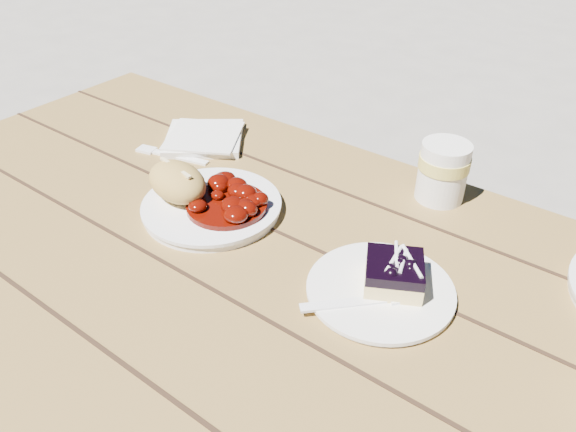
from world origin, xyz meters
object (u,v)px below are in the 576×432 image
Objects in this scene: bread_roll at (177,182)px; blueberry_cake at (394,273)px; picnic_table at (392,418)px; main_plate at (212,207)px; second_cup at (443,172)px; dessert_plate at (380,291)px.

blueberry_cake is at bearing 4.10° from bread_roll.
picnic_table is 8.89× the size of main_plate.
main_plate is at bearing 153.16° from blueberry_cake.
main_plate is 2.20× the size of second_cup.
second_cup reaches higher than dessert_plate.
bread_roll reaches higher than picnic_table.
blueberry_cake reaches higher than picnic_table.
picnic_table is 0.43m from main_plate.
blueberry_cake is 1.01× the size of second_cup.
dessert_plate is (0.38, 0.01, -0.04)m from bread_roll.
second_cup is at bearing 98.25° from dessert_plate.
dessert_plate is 0.03m from blueberry_cake.
second_cup is at bearing 108.18° from picnic_table.
dessert_plate is at bearing -151.87° from blueberry_cake.
main_plate is at bearing 19.98° from bread_roll.
bread_roll is (-0.06, -0.02, 0.04)m from main_plate.
second_cup is (-0.04, 0.27, 0.05)m from dessert_plate.
bread_roll reaches higher than dessert_plate.
bread_roll reaches higher than blueberry_cake.
bread_roll is 1.15× the size of blueberry_cake.
main_plate is 0.32m from dessert_plate.
bread_roll is 1.17× the size of second_cup.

